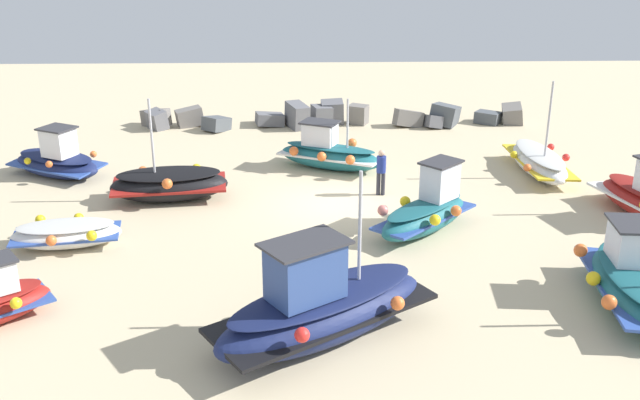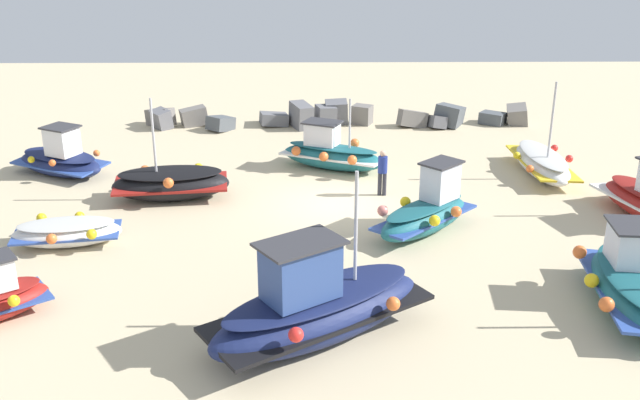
{
  "view_description": "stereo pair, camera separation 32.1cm",
  "coord_description": "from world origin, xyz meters",
  "px_view_note": "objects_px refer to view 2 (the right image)",
  "views": [
    {
      "loc": [
        -1.29,
        -22.41,
        8.84
      ],
      "look_at": [
        -0.71,
        -1.93,
        0.9
      ],
      "focal_mm": 40.87,
      "sensor_mm": 36.0,
      "label": 1
    },
    {
      "loc": [
        -0.97,
        -22.42,
        8.84
      ],
      "look_at": [
        -0.71,
        -1.93,
        0.9
      ],
      "focal_mm": 40.87,
      "sensor_mm": 36.0,
      "label": 2
    }
  ],
  "objects_px": {
    "person_walking": "(383,170)",
    "fishing_boat_3": "(542,163)",
    "fishing_boat_7": "(331,153)",
    "fishing_boat_8": "(60,159)",
    "fishing_boat_6": "(67,232)",
    "fishing_boat_1": "(317,307)",
    "fishing_boat_2": "(171,183)",
    "fishing_boat_4": "(427,211)",
    "fishing_boat_0": "(636,285)"
  },
  "relations": [
    {
      "from": "fishing_boat_2",
      "to": "fishing_boat_6",
      "type": "distance_m",
      "value": 4.35
    },
    {
      "from": "fishing_boat_7",
      "to": "fishing_boat_6",
      "type": "bearing_deg",
      "value": 65.72
    },
    {
      "from": "fishing_boat_1",
      "to": "fishing_boat_3",
      "type": "xyz_separation_m",
      "value": [
        8.38,
        11.17,
        -0.35
      ]
    },
    {
      "from": "fishing_boat_7",
      "to": "fishing_boat_8",
      "type": "height_order",
      "value": "fishing_boat_7"
    },
    {
      "from": "person_walking",
      "to": "fishing_boat_1",
      "type": "bearing_deg",
      "value": -3.52
    },
    {
      "from": "fishing_boat_3",
      "to": "fishing_boat_8",
      "type": "height_order",
      "value": "fishing_boat_3"
    },
    {
      "from": "fishing_boat_0",
      "to": "fishing_boat_2",
      "type": "relative_size",
      "value": 1.13
    },
    {
      "from": "fishing_boat_2",
      "to": "person_walking",
      "type": "distance_m",
      "value": 7.14
    },
    {
      "from": "fishing_boat_1",
      "to": "fishing_boat_2",
      "type": "bearing_deg",
      "value": -95.55
    },
    {
      "from": "fishing_boat_3",
      "to": "fishing_boat_6",
      "type": "distance_m",
      "value": 16.68
    },
    {
      "from": "fishing_boat_8",
      "to": "fishing_boat_3",
      "type": "bearing_deg",
      "value": 26.88
    },
    {
      "from": "fishing_boat_1",
      "to": "fishing_boat_0",
      "type": "bearing_deg",
      "value": 155.33
    },
    {
      "from": "fishing_boat_4",
      "to": "fishing_boat_3",
      "type": "bearing_deg",
      "value": 1.62
    },
    {
      "from": "person_walking",
      "to": "fishing_boat_0",
      "type": "bearing_deg",
      "value": 45.08
    },
    {
      "from": "fishing_boat_7",
      "to": "fishing_boat_8",
      "type": "bearing_deg",
      "value": 27.74
    },
    {
      "from": "fishing_boat_2",
      "to": "fishing_boat_7",
      "type": "height_order",
      "value": "fishing_boat_2"
    },
    {
      "from": "fishing_boat_4",
      "to": "fishing_boat_6",
      "type": "relative_size",
      "value": 1.1
    },
    {
      "from": "fishing_boat_3",
      "to": "person_walking",
      "type": "relative_size",
      "value": 2.76
    },
    {
      "from": "fishing_boat_3",
      "to": "person_walking",
      "type": "xyz_separation_m",
      "value": [
        -6.08,
        -2.06,
        0.46
      ]
    },
    {
      "from": "fishing_boat_4",
      "to": "person_walking",
      "type": "distance_m",
      "value": 3.31
    },
    {
      "from": "fishing_boat_3",
      "to": "fishing_boat_8",
      "type": "xyz_separation_m",
      "value": [
        -17.72,
        0.28,
        0.11
      ]
    },
    {
      "from": "fishing_boat_2",
      "to": "fishing_boat_6",
      "type": "xyz_separation_m",
      "value": [
        -2.36,
        -3.66,
        -0.17
      ]
    },
    {
      "from": "fishing_boat_4",
      "to": "person_walking",
      "type": "bearing_deg",
      "value": 64.23
    },
    {
      "from": "fishing_boat_2",
      "to": "fishing_boat_8",
      "type": "relative_size",
      "value": 1.02
    },
    {
      "from": "fishing_boat_4",
      "to": "fishing_boat_7",
      "type": "distance_m",
      "value": 6.55
    },
    {
      "from": "fishing_boat_7",
      "to": "fishing_boat_0",
      "type": "bearing_deg",
      "value": 148.22
    },
    {
      "from": "fishing_boat_6",
      "to": "fishing_boat_8",
      "type": "bearing_deg",
      "value": 100.5
    },
    {
      "from": "fishing_boat_8",
      "to": "fishing_boat_6",
      "type": "bearing_deg",
      "value": -43.21
    },
    {
      "from": "fishing_boat_7",
      "to": "fishing_boat_8",
      "type": "distance_m",
      "value": 10.0
    },
    {
      "from": "fishing_boat_1",
      "to": "fishing_boat_8",
      "type": "xyz_separation_m",
      "value": [
        -9.34,
        11.45,
        -0.23
      ]
    },
    {
      "from": "fishing_boat_0",
      "to": "fishing_boat_8",
      "type": "distance_m",
      "value": 19.81
    },
    {
      "from": "fishing_boat_2",
      "to": "person_walking",
      "type": "relative_size",
      "value": 2.54
    },
    {
      "from": "fishing_boat_2",
      "to": "fishing_boat_4",
      "type": "xyz_separation_m",
      "value": [
        8.17,
        -2.86,
        0.1
      ]
    },
    {
      "from": "fishing_boat_0",
      "to": "fishing_boat_1",
      "type": "xyz_separation_m",
      "value": [
        -7.66,
        -1.29,
        0.17
      ]
    },
    {
      "from": "person_walking",
      "to": "fishing_boat_3",
      "type": "bearing_deg",
      "value": 119.3
    },
    {
      "from": "fishing_boat_1",
      "to": "fishing_boat_2",
      "type": "height_order",
      "value": "fishing_boat_1"
    },
    {
      "from": "fishing_boat_1",
      "to": "person_walking",
      "type": "height_order",
      "value": "fishing_boat_1"
    },
    {
      "from": "fishing_boat_7",
      "to": "person_walking",
      "type": "height_order",
      "value": "fishing_boat_7"
    },
    {
      "from": "fishing_boat_1",
      "to": "fishing_boat_6",
      "type": "xyz_separation_m",
      "value": [
        -7.18,
        5.18,
        -0.42
      ]
    },
    {
      "from": "fishing_boat_0",
      "to": "fishing_boat_8",
      "type": "relative_size",
      "value": 1.15
    },
    {
      "from": "fishing_boat_0",
      "to": "fishing_boat_4",
      "type": "height_order",
      "value": "fishing_boat_0"
    },
    {
      "from": "fishing_boat_3",
      "to": "fishing_boat_6",
      "type": "height_order",
      "value": "fishing_boat_3"
    },
    {
      "from": "fishing_boat_8",
      "to": "fishing_boat_4",
      "type": "bearing_deg",
      "value": 4.46
    },
    {
      "from": "fishing_boat_3",
      "to": "fishing_boat_8",
      "type": "distance_m",
      "value": 17.72
    },
    {
      "from": "fishing_boat_0",
      "to": "fishing_boat_2",
      "type": "height_order",
      "value": "fishing_boat_2"
    },
    {
      "from": "fishing_boat_6",
      "to": "person_walking",
      "type": "xyz_separation_m",
      "value": [
        9.48,
        3.93,
        0.53
      ]
    },
    {
      "from": "fishing_boat_1",
      "to": "fishing_boat_3",
      "type": "height_order",
      "value": "fishing_boat_1"
    },
    {
      "from": "fishing_boat_3",
      "to": "person_walking",
      "type": "distance_m",
      "value": 6.44
    },
    {
      "from": "fishing_boat_8",
      "to": "fishing_boat_1",
      "type": "bearing_deg",
      "value": -22.99
    },
    {
      "from": "fishing_boat_2",
      "to": "fishing_boat_4",
      "type": "relative_size",
      "value": 1.13
    }
  ]
}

